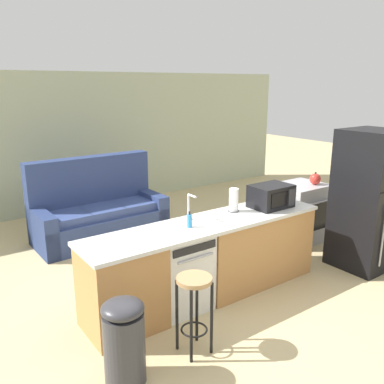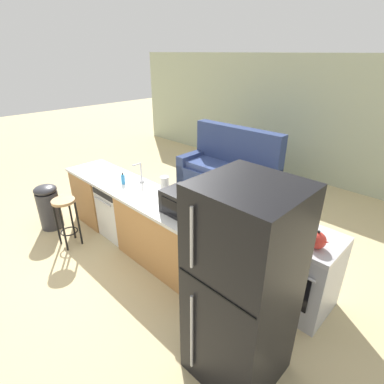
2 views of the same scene
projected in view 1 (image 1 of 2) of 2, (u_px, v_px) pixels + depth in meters
ground_plane at (197, 299)px, 4.64m from camera, size 24.00×24.00×0.00m
wall_back at (81, 142)px, 7.78m from camera, size 10.00×0.06×2.60m
kitchen_counter at (214, 260)px, 4.67m from camera, size 2.94×0.66×0.90m
dishwasher at (179, 271)px, 4.39m from camera, size 0.58×0.61×0.84m
stove_range at (299, 213)px, 6.28m from camera, size 0.76×0.68×0.90m
refrigerator at (368, 200)px, 5.29m from camera, size 0.72×0.73×1.83m
microwave at (271, 196)px, 5.00m from camera, size 0.50×0.37×0.28m
sink_faucet at (189, 208)px, 4.54m from camera, size 0.07×0.18×0.30m
paper_towel_roll at (234, 200)px, 4.83m from camera, size 0.14×0.14×0.28m
soap_bottle at (189, 221)px, 4.31m from camera, size 0.06×0.06×0.18m
kettle at (315, 179)px, 6.13m from camera, size 0.21×0.17×0.19m
bar_stool at (194, 298)px, 3.61m from camera, size 0.32×0.32×0.74m
trash_bin at (124, 341)px, 3.27m from camera, size 0.35×0.35×0.74m
couch at (98, 213)px, 6.43m from camera, size 2.02×0.94×1.27m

